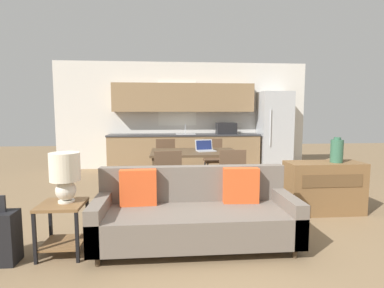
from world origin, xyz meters
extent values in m
plane|color=#7F6647|center=(0.00, 0.00, 0.00)|extent=(20.00, 20.00, 0.00)
cube|color=silver|center=(0.00, 4.63, 1.35)|extent=(6.40, 0.06, 2.70)
cube|color=white|center=(-0.16, 4.59, 1.66)|extent=(0.97, 0.01, 1.13)
cube|color=#8E704C|center=(0.00, 4.29, 0.43)|extent=(3.69, 0.62, 0.86)
cube|color=#38383A|center=(0.00, 4.29, 0.88)|extent=(3.72, 0.65, 0.04)
cube|color=#B2B5B7|center=(0.04, 4.24, 0.90)|extent=(0.48, 0.36, 0.01)
cylinder|color=#B7BABC|center=(0.04, 4.41, 1.02)|extent=(0.02, 0.02, 0.24)
cube|color=#8E704C|center=(0.00, 4.43, 1.80)|extent=(3.51, 0.34, 0.70)
cube|color=black|center=(1.05, 4.24, 1.04)|extent=(0.48, 0.36, 0.28)
cube|color=#B7BABC|center=(2.28, 4.24, 0.97)|extent=(0.76, 0.68, 1.95)
cylinder|color=silver|center=(2.06, 3.88, 1.07)|extent=(0.02, 0.02, 0.88)
cube|color=brown|center=(0.06, 2.15, 0.73)|extent=(1.53, 0.99, 0.04)
cylinder|color=brown|center=(-0.65, 1.71, 0.36)|extent=(0.05, 0.05, 0.71)
cylinder|color=brown|center=(0.76, 1.71, 0.36)|extent=(0.05, 0.05, 0.71)
cylinder|color=brown|center=(-0.65, 2.58, 0.36)|extent=(0.05, 0.05, 0.71)
cylinder|color=brown|center=(0.76, 2.58, 0.36)|extent=(0.05, 0.05, 0.71)
cylinder|color=#3D2D1E|center=(-1.09, -0.36, 0.05)|extent=(0.05, 0.05, 0.10)
cylinder|color=#3D2D1E|center=(0.83, -0.36, 0.05)|extent=(0.05, 0.05, 0.10)
cylinder|color=#3D2D1E|center=(-1.09, 0.28, 0.05)|extent=(0.05, 0.05, 0.10)
cylinder|color=#3D2D1E|center=(0.83, 0.28, 0.05)|extent=(0.05, 0.05, 0.10)
cube|color=#6B6056|center=(-0.13, -0.04, 0.26)|extent=(2.12, 0.80, 0.32)
cube|color=#6B6056|center=(-0.13, 0.29, 0.46)|extent=(2.12, 0.14, 0.72)
cube|color=#6B6056|center=(-1.12, -0.04, 0.33)|extent=(0.14, 0.80, 0.46)
cube|color=#6B6056|center=(0.86, -0.04, 0.33)|extent=(0.14, 0.80, 0.46)
cube|color=#E05123|center=(-0.75, 0.16, 0.62)|extent=(0.41, 0.14, 0.40)
cube|color=#E05123|center=(0.41, 0.16, 0.62)|extent=(0.41, 0.14, 0.40)
cube|color=brown|center=(-1.49, -0.08, 0.52)|extent=(0.43, 0.43, 0.03)
cube|color=brown|center=(-1.49, -0.08, 0.12)|extent=(0.39, 0.39, 0.02)
cube|color=black|center=(-1.68, -0.27, 0.25)|extent=(0.03, 0.03, 0.50)
cube|color=black|center=(-1.29, -0.27, 0.25)|extent=(0.03, 0.03, 0.50)
cube|color=black|center=(-1.68, 0.12, 0.25)|extent=(0.03, 0.03, 0.50)
cube|color=black|center=(-1.29, 0.12, 0.25)|extent=(0.03, 0.03, 0.50)
cylinder|color=silver|center=(-1.45, -0.04, 0.54)|extent=(0.16, 0.16, 0.02)
sphere|color=silver|center=(-1.45, -0.04, 0.65)|extent=(0.20, 0.20, 0.20)
cylinder|color=beige|center=(-1.45, -0.04, 0.90)|extent=(0.30, 0.30, 0.29)
cube|color=brown|center=(1.81, 0.93, 0.37)|extent=(1.07, 0.44, 0.73)
cube|color=brown|center=(1.81, 0.70, 0.51)|extent=(0.86, 0.01, 0.18)
cylinder|color=#336047|center=(1.97, 0.90, 0.90)|extent=(0.17, 0.17, 0.32)
cylinder|color=#336047|center=(1.97, 0.90, 1.07)|extent=(0.09, 0.09, 0.04)
cube|color=brown|center=(-0.43, 2.93, 0.45)|extent=(0.47, 0.47, 0.04)
cube|color=brown|center=(-0.46, 3.12, 0.68)|extent=(0.40, 0.08, 0.42)
cylinder|color=black|center=(-0.58, 2.74, 0.22)|extent=(0.03, 0.03, 0.43)
cylinder|color=black|center=(-0.24, 2.78, 0.22)|extent=(0.03, 0.03, 0.43)
cylinder|color=black|center=(-0.62, 3.08, 0.22)|extent=(0.03, 0.03, 0.43)
cylinder|color=black|center=(-0.29, 3.12, 0.22)|extent=(0.03, 0.03, 0.43)
cube|color=brown|center=(0.55, 2.92, 0.45)|extent=(0.43, 0.43, 0.04)
cube|color=brown|center=(0.54, 3.11, 0.68)|extent=(0.40, 0.04, 0.42)
cylinder|color=black|center=(0.38, 2.74, 0.22)|extent=(0.03, 0.03, 0.43)
cylinder|color=black|center=(0.72, 2.75, 0.22)|extent=(0.03, 0.03, 0.43)
cylinder|color=black|center=(0.37, 3.08, 0.22)|extent=(0.03, 0.03, 0.43)
cylinder|color=black|center=(0.71, 3.09, 0.22)|extent=(0.03, 0.03, 0.43)
cube|color=brown|center=(-0.43, 1.36, 0.45)|extent=(0.46, 0.46, 0.04)
cube|color=brown|center=(-0.41, 1.17, 0.68)|extent=(0.40, 0.07, 0.42)
cylinder|color=black|center=(-0.28, 1.55, 0.22)|extent=(0.03, 0.03, 0.43)
cylinder|color=black|center=(-0.62, 1.51, 0.22)|extent=(0.03, 0.03, 0.43)
cylinder|color=black|center=(-0.25, 1.21, 0.22)|extent=(0.03, 0.03, 0.43)
cylinder|color=black|center=(-0.59, 1.17, 0.22)|extent=(0.03, 0.03, 0.43)
cube|color=brown|center=(0.55, 1.40, 0.45)|extent=(0.43, 0.43, 0.04)
cube|color=brown|center=(0.54, 1.21, 0.68)|extent=(0.40, 0.04, 0.42)
cylinder|color=black|center=(0.72, 1.57, 0.22)|extent=(0.03, 0.03, 0.43)
cylinder|color=black|center=(0.38, 1.58, 0.22)|extent=(0.03, 0.03, 0.43)
cylinder|color=black|center=(0.71, 1.23, 0.22)|extent=(0.03, 0.03, 0.43)
cylinder|color=black|center=(0.37, 1.24, 0.22)|extent=(0.03, 0.03, 0.43)
cube|color=#B7BABC|center=(0.26, 2.13, 0.76)|extent=(0.36, 0.28, 0.02)
cube|color=#B7BABC|center=(0.24, 2.24, 0.85)|extent=(0.32, 0.12, 0.20)
cube|color=navy|center=(0.24, 2.23, 0.85)|extent=(0.29, 0.10, 0.17)
camera|label=1|loc=(-0.43, -3.11, 1.45)|focal=28.00mm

